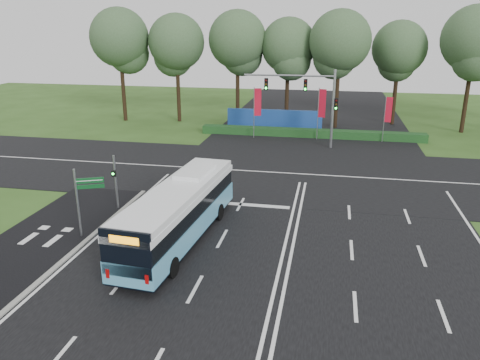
% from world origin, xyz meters
% --- Properties ---
extents(ground, '(120.00, 120.00, 0.00)m').
position_xyz_m(ground, '(0.00, 0.00, 0.00)').
color(ground, '#30501A').
rests_on(ground, ground).
extents(road_main, '(20.00, 120.00, 0.04)m').
position_xyz_m(road_main, '(0.00, 0.00, 0.02)').
color(road_main, black).
rests_on(road_main, ground).
extents(road_cross, '(120.00, 14.00, 0.05)m').
position_xyz_m(road_cross, '(0.00, 12.00, 0.03)').
color(road_cross, black).
rests_on(road_cross, ground).
extents(bike_path, '(5.00, 18.00, 0.06)m').
position_xyz_m(bike_path, '(-12.50, -3.00, 0.03)').
color(bike_path, black).
rests_on(bike_path, ground).
extents(kerb_strip, '(0.25, 18.00, 0.12)m').
position_xyz_m(kerb_strip, '(-10.10, -3.00, 0.06)').
color(kerb_strip, gray).
rests_on(kerb_strip, ground).
extents(city_bus, '(3.17, 11.26, 3.19)m').
position_xyz_m(city_bus, '(-5.37, -0.60, 1.61)').
color(city_bus, '#549EC2').
rests_on(city_bus, ground).
extents(pedestrian_signal, '(0.31, 0.41, 3.36)m').
position_xyz_m(pedestrian_signal, '(-10.52, 2.93, 1.83)').
color(pedestrian_signal, gray).
rests_on(pedestrian_signal, ground).
extents(street_sign, '(1.36, 0.64, 3.75)m').
position_xyz_m(street_sign, '(-10.35, -1.02, 2.38)').
color(street_sign, gray).
rests_on(street_sign, ground).
extents(banner_flag_left, '(0.71, 0.25, 4.97)m').
position_xyz_m(banner_flag_left, '(-5.27, 23.17, 3.22)').
color(banner_flag_left, gray).
rests_on(banner_flag_left, ground).
extents(banner_flag_mid, '(0.72, 0.24, 5.01)m').
position_xyz_m(banner_flag_mid, '(0.88, 23.49, 3.25)').
color(banner_flag_mid, gray).
rests_on(banner_flag_mid, ground).
extents(banner_flag_right, '(0.65, 0.12, 4.40)m').
position_xyz_m(banner_flag_right, '(7.04, 23.68, 2.88)').
color(banner_flag_right, gray).
rests_on(banner_flag_right, ground).
extents(traffic_light_gantry, '(8.41, 0.28, 7.00)m').
position_xyz_m(traffic_light_gantry, '(0.21, 20.50, 4.66)').
color(traffic_light_gantry, gray).
rests_on(traffic_light_gantry, ground).
extents(hedge, '(22.00, 1.20, 0.80)m').
position_xyz_m(hedge, '(0.00, 24.50, 0.40)').
color(hedge, '#153B19').
rests_on(hedge, ground).
extents(blue_hoarding, '(10.00, 0.30, 2.20)m').
position_xyz_m(blue_hoarding, '(-4.00, 27.00, 1.10)').
color(blue_hoarding, navy).
rests_on(blue_hoarding, ground).
extents(eucalyptus_row, '(54.90, 9.72, 12.63)m').
position_xyz_m(eucalyptus_row, '(2.00, 30.47, 8.89)').
color(eucalyptus_row, black).
rests_on(eucalyptus_row, ground).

